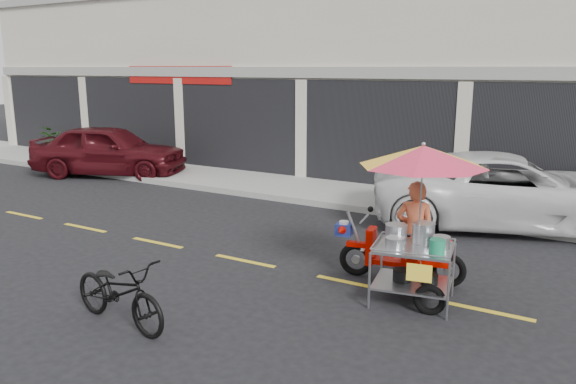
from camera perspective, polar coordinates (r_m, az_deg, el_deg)
The scene contains 9 objects.
ground at distance 8.75m, azimuth 6.58°, elevation -9.21°, with size 90.00×90.00×0.00m, color black.
sidewalk at distance 13.72m, azimuth 15.97°, elevation -1.25°, with size 45.00×3.00×0.15m, color gray.
centerline at distance 8.75m, azimuth 6.58°, elevation -9.18°, with size 42.00×0.10×0.01m, color gold.
maroon_sedan at distance 17.88m, azimuth -17.71°, elevation 4.07°, with size 1.85×4.59×1.56m, color #3E0A10.
white_pickup at distance 12.35m, azimuth 21.49°, elevation 0.11°, with size 2.52×5.46×1.52m, color silver.
plant_tall at distance 22.21m, azimuth -22.74°, elevation 4.91°, with size 0.91×0.79×1.02m, color #1B4511.
plant_short at distance 20.23m, azimuth -19.74°, elevation 4.39°, with size 0.53×0.53×0.95m, color #1B4511.
near_bicycle at distance 7.52m, azimuth -16.78°, elevation -9.68°, with size 0.60×1.72×0.90m, color black.
food_vendor_rig at distance 8.09m, azimuth 12.99°, elevation -0.68°, with size 2.48×2.00×2.27m.
Camera 1 is at (3.24, -7.46, 3.23)m, focal length 35.00 mm.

